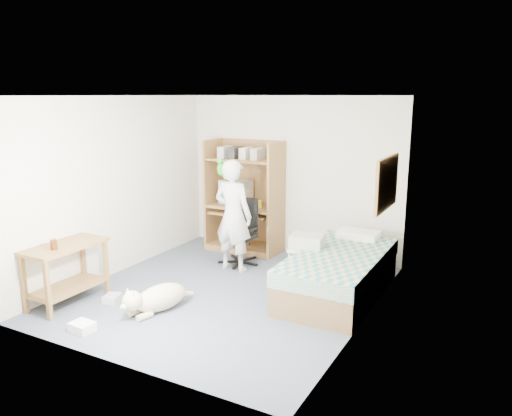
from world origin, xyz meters
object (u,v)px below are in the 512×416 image
at_px(bed, 339,273).
at_px(person, 233,216).
at_px(side_desk, 66,265).
at_px(office_chair, 241,241).
at_px(computer_hutch, 245,201).
at_px(printer_cart, 307,261).
at_px(dog, 157,298).

relative_size(bed, person, 1.24).
xyz_separation_m(side_desk, office_chair, (1.13, 2.30, -0.14)).
relative_size(computer_hutch, side_desk, 1.80).
distance_m(side_desk, printer_cart, 3.03).
xyz_separation_m(bed, printer_cart, (-0.47, 0.06, 0.07)).
distance_m(bed, side_desk, 3.39).
bearing_deg(office_chair, printer_cart, -15.58).
relative_size(side_desk, printer_cart, 1.85).
bearing_deg(bed, office_chair, 164.18).
xyz_separation_m(side_desk, printer_cart, (2.38, 1.88, -0.13)).
distance_m(office_chair, dog, 1.99).
bearing_deg(side_desk, person, 59.55).
relative_size(bed, dog, 2.03).
xyz_separation_m(bed, side_desk, (-2.85, -1.82, 0.21)).
distance_m(side_desk, dog, 1.21).
relative_size(bed, printer_cart, 3.74).
height_order(office_chair, printer_cart, office_chair).
bearing_deg(person, dog, 91.25).
bearing_deg(person, bed, 177.03).
distance_m(dog, printer_cart, 2.01).
height_order(computer_hutch, printer_cart, computer_hutch).
relative_size(side_desk, dog, 1.01).
bearing_deg(dog, computer_hutch, 112.24).
relative_size(computer_hutch, bed, 0.89).
bearing_deg(computer_hutch, person, -70.83).
xyz_separation_m(office_chair, dog, (-0.01, -1.98, -0.18)).
distance_m(computer_hutch, dog, 2.71).
relative_size(person, printer_cart, 3.01).
bearing_deg(printer_cart, dog, -137.39).
relative_size(computer_hutch, dog, 1.81).
bearing_deg(dog, office_chair, 106.06).
xyz_separation_m(computer_hutch, printer_cart, (1.53, -1.06, -0.46)).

